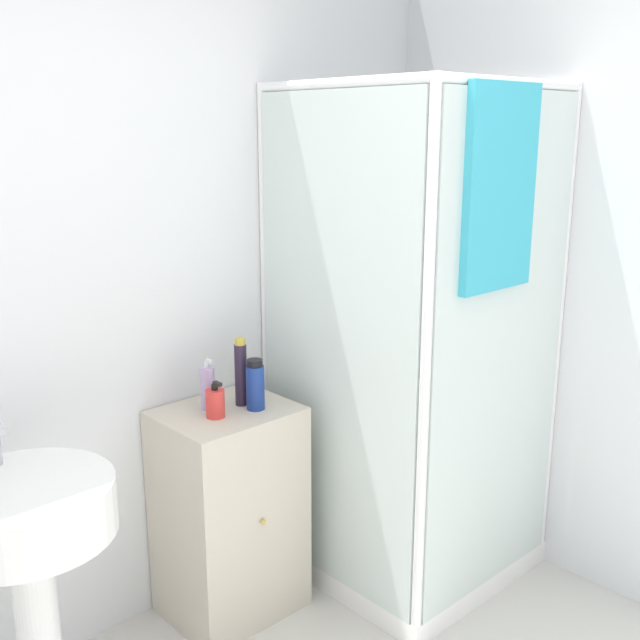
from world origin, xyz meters
TOP-DOWN VIEW (x-y plane):
  - wall_back at (0.00, 1.70)m, footprint 6.40×0.06m
  - shower_enclosure at (1.18, 1.16)m, footprint 0.85×0.88m
  - vanity_cabinet at (0.50, 1.47)m, footprint 0.47×0.41m
  - sink at (-0.30, 1.29)m, footprint 0.49×0.49m
  - soap_dispenser at (0.44, 1.44)m, footprint 0.07×0.07m
  - shampoo_bottle_tall_black at (0.58, 1.48)m, footprint 0.04×0.04m
  - shampoo_bottle_blue at (0.59, 1.41)m, footprint 0.07×0.07m
  - lotion_bottle_white at (0.46, 1.52)m, footprint 0.05×0.05m

SIDE VIEW (x-z plane):
  - vanity_cabinet at x=0.50m, z-range 0.00..0.81m
  - shower_enclosure at x=1.18m, z-range -0.42..1.53m
  - sink at x=-0.30m, z-range 0.19..1.18m
  - soap_dispenser at x=0.44m, z-range 0.79..0.93m
  - lotion_bottle_white at x=0.46m, z-range 0.79..0.98m
  - shampoo_bottle_blue at x=0.59m, z-range 0.80..0.99m
  - shampoo_bottle_tall_black at x=0.58m, z-range 0.80..1.06m
  - wall_back at x=0.00m, z-range 0.00..2.50m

